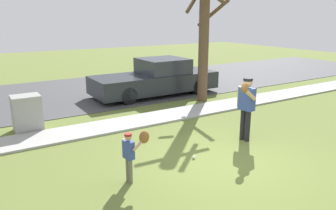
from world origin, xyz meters
TOP-DOWN VIEW (x-y plane):
  - ground_plane at (0.00, 3.50)m, footprint 48.00×48.00m
  - sidewalk_strip at (0.00, 3.60)m, footprint 36.00×1.20m
  - road_surface at (0.00, 8.60)m, footprint 36.00×6.80m
  - person_adult at (1.31, 0.69)m, footprint 0.66×0.68m
  - person_child at (-2.16, 0.21)m, footprint 0.49×0.38m
  - baseball at (-0.50, 0.46)m, footprint 0.07×0.07m
  - utility_cabinet at (-3.38, 4.55)m, footprint 0.76×0.62m
  - street_tree_near at (3.01, 4.70)m, footprint 1.85×1.88m
  - parked_pickup_dark at (1.98, 6.50)m, footprint 5.20×1.95m

SIDE VIEW (x-z plane):
  - ground_plane at x=0.00m, z-range 0.00..0.00m
  - road_surface at x=0.00m, z-range 0.00..0.02m
  - sidewalk_strip at x=0.00m, z-range 0.00..0.06m
  - baseball at x=-0.50m, z-range 0.00..0.07m
  - utility_cabinet at x=-3.38m, z-range 0.00..1.03m
  - parked_pickup_dark at x=1.98m, z-range -0.06..1.41m
  - person_child at x=-2.16m, z-range 0.16..1.22m
  - person_adult at x=1.31m, z-range 0.21..1.88m
  - street_tree_near at x=3.01m, z-range 0.16..5.23m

